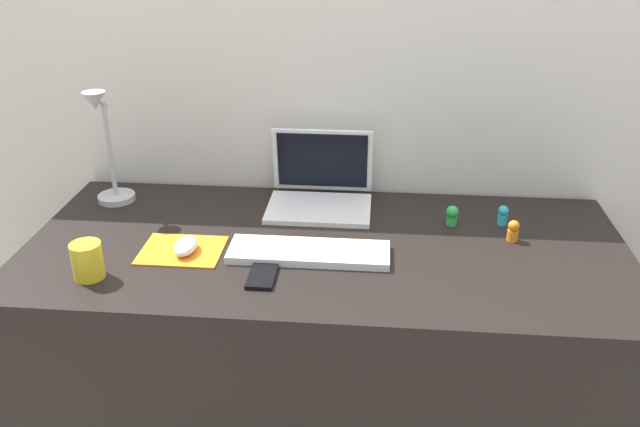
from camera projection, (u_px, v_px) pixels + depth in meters
back_wall at (336, 181)px, 2.11m from camera, size 2.78×0.05×1.51m
desk at (325, 358)px, 1.91m from camera, size 1.58×0.72×0.74m
laptop at (321, 187)px, 1.96m from camera, size 0.30×0.24×0.21m
keyboard at (309, 252)px, 1.69m from camera, size 0.41×0.13×0.02m
mousepad at (182, 250)px, 1.72m from camera, size 0.21×0.17×0.00m
mouse at (186, 246)px, 1.70m from camera, size 0.06×0.10×0.03m
cell_phone at (263, 275)px, 1.60m from camera, size 0.06×0.13×0.01m
desk_lamp at (107, 151)px, 1.92m from camera, size 0.11×0.14×0.35m
coffee_mug at (87, 261)px, 1.58m from camera, size 0.07×0.07×0.09m
toy_figurine_cyan at (503, 215)px, 1.85m from camera, size 0.03×0.03×0.06m
toy_figurine_orange at (513, 230)px, 1.76m from camera, size 0.03×0.03×0.06m
toy_figurine_green at (452, 215)px, 1.85m from camera, size 0.03×0.03×0.06m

